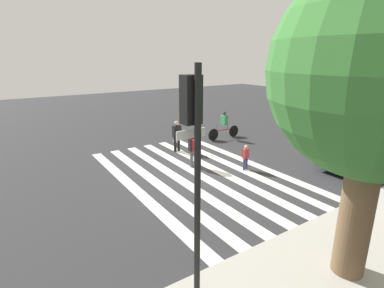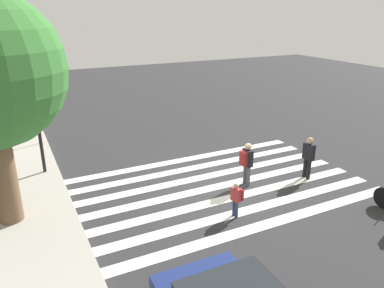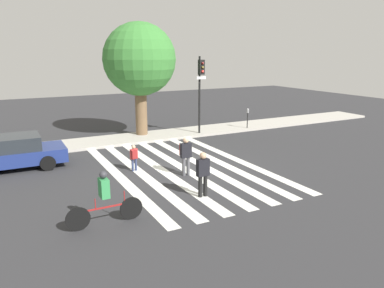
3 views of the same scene
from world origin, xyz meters
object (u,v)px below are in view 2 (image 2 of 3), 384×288
at_px(traffic_light, 37,90).
at_px(pedestrian_adult_yellow_jacket, 247,161).
at_px(pedestrian_adult_tall_backpack, 237,197).
at_px(pedestrian_child_with_backpack, 308,156).
at_px(parking_meter, 37,124).

bearing_deg(traffic_light, pedestrian_adult_yellow_jacket, -123.71).
bearing_deg(pedestrian_adult_tall_backpack, pedestrian_child_with_backpack, -87.61).
bearing_deg(pedestrian_adult_tall_backpack, traffic_light, 24.91).
relative_size(traffic_light, pedestrian_child_with_backpack, 2.92).
relative_size(pedestrian_adult_yellow_jacket, pedestrian_adult_tall_backpack, 1.42).
relative_size(parking_meter, pedestrian_adult_tall_backpack, 1.26).
xyz_separation_m(pedestrian_adult_tall_backpack, pedestrian_child_with_backpack, (1.14, -3.85, 0.25)).
relative_size(pedestrian_adult_tall_backpack, pedestrian_child_with_backpack, 0.70).
height_order(pedestrian_adult_tall_backpack, pedestrian_child_with_backpack, pedestrian_child_with_backpack).
height_order(parking_meter, pedestrian_child_with_backpack, pedestrian_child_with_backpack).
height_order(traffic_light, parking_meter, traffic_light).
height_order(traffic_light, pedestrian_adult_tall_backpack, traffic_light).
xyz_separation_m(pedestrian_adult_yellow_jacket, pedestrian_child_with_backpack, (-0.53, -2.36, -0.03)).
bearing_deg(traffic_light, parking_meter, -0.57).
xyz_separation_m(traffic_light, pedestrian_adult_tall_backpack, (-5.81, -4.71, -2.60)).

